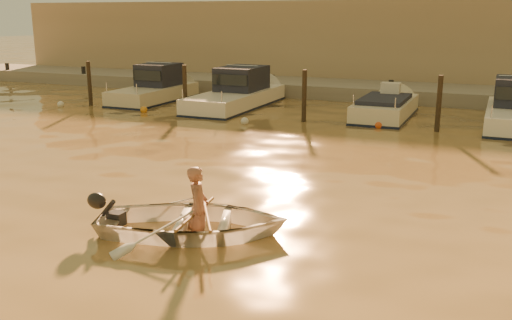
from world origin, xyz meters
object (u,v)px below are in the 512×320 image
at_px(moored_boat_3, 385,112).
at_px(waterfront_building, 380,43).
at_px(moored_boat_1, 154,88).
at_px(dinghy, 193,221).
at_px(person, 198,209).
at_px(moored_boat_2, 236,93).

xyz_separation_m(moored_boat_3, waterfront_building, (-2.53, 11.00, 2.17)).
bearing_deg(waterfront_building, moored_boat_1, -127.75).
height_order(dinghy, person, person).
relative_size(person, moored_boat_3, 0.29).
distance_m(dinghy, person, 0.28).
height_order(dinghy, waterfront_building, waterfront_building).
bearing_deg(person, dinghy, 90.00).
distance_m(person, moored_boat_3, 14.21).
relative_size(person, moored_boat_1, 0.27).
xyz_separation_m(moored_boat_2, moored_boat_3, (6.70, 0.00, -0.40)).
bearing_deg(moored_boat_1, dinghy, -54.42).
bearing_deg(moored_boat_2, moored_boat_3, 0.00).
distance_m(moored_boat_1, waterfront_building, 14.02).
xyz_separation_m(person, moored_boat_3, (0.79, 14.18, -0.29)).
bearing_deg(moored_boat_3, moored_boat_1, 180.00).
distance_m(person, waterfront_building, 25.31).
bearing_deg(moored_boat_1, moored_boat_3, 0.00).
xyz_separation_m(person, moored_boat_2, (-5.91, 14.18, 0.11)).
bearing_deg(moored_boat_2, moored_boat_1, 180.00).
bearing_deg(person, moored_boat_1, 16.05).
distance_m(person, moored_boat_1, 17.51).
xyz_separation_m(dinghy, person, (0.09, 0.03, 0.26)).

